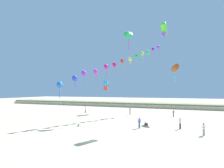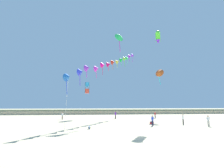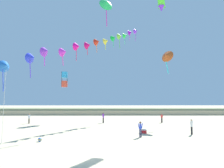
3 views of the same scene
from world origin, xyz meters
name	(u,v)px [view 1 (image 1 of 3)]	position (x,y,z in m)	size (l,w,h in m)	color
ground_plane	(91,138)	(0.00, 0.00, 0.00)	(240.00, 240.00, 0.00)	beige
dune_ridge	(141,105)	(0.00, 39.95, 0.80)	(120.00, 8.45, 1.61)	#BFAE8B
person_near_left	(204,128)	(13.49, 5.93, 0.94)	(0.53, 0.36, 1.63)	gray
person_near_right	(173,113)	(10.48, 20.04, 0.89)	(0.54, 0.21, 1.54)	black
person_mid_center	(130,111)	(0.56, 19.52, 1.00)	(0.42, 0.55, 1.73)	black
person_far_left	(180,123)	(10.88, 8.50, 0.99)	(0.51, 0.46, 1.71)	black
person_far_right	(139,122)	(4.89, 6.92, 0.94)	(0.57, 0.24, 1.63)	#282D4C
person_far_center	(85,109)	(-11.57, 18.99, 0.94)	(0.57, 0.22, 1.62)	#726656
kite_banner_string	(123,61)	(-0.25, 16.42, 12.89)	(16.34, 26.26, 19.50)	blue
large_kite_low_lead	(106,85)	(-6.33, 20.90, 7.44)	(1.08, 1.08, 2.67)	#EB4B34
large_kite_mid_trail	(174,67)	(10.65, 16.94, 10.84)	(2.29, 2.30, 3.99)	#C3511D
large_kite_high_solo	(164,29)	(8.77, 12.41, 17.51)	(1.60, 1.97, 2.78)	#52EE34
large_kite_outer_drift	(129,34)	(1.15, 15.89, 18.87)	(2.54, 2.18, 4.93)	#2BD761
beach_cooler	(146,124)	(5.65, 9.37, 0.21)	(0.58, 0.41, 0.46)	red
beach_ball	(79,125)	(-4.80, 4.88, 0.18)	(0.36, 0.36, 0.36)	blue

